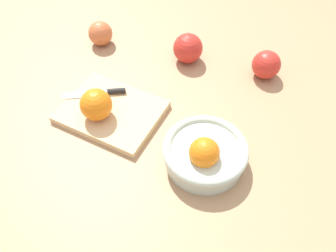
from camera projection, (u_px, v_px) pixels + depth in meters
ground_plane at (156, 103)px, 0.87m from camera, size 2.40×2.40×0.00m
bowl at (205, 153)px, 0.73m from camera, size 0.18×0.18×0.09m
cutting_board at (111, 112)px, 0.84m from camera, size 0.27×0.23×0.02m
orange_on_board at (96, 105)px, 0.79m from camera, size 0.07×0.07×0.07m
knife at (103, 93)px, 0.87m from camera, size 0.15×0.07×0.01m
apple_front_right at (100, 33)px, 1.00m from camera, size 0.07×0.07×0.07m
apple_front_left at (188, 48)px, 0.95m from camera, size 0.08×0.08×0.08m
apple_front_left_2 at (266, 65)px, 0.91m from camera, size 0.08×0.08×0.08m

